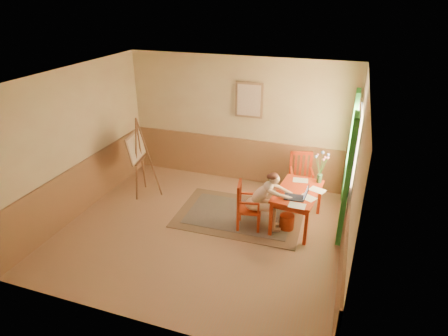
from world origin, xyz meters
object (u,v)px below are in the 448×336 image
(laptop, at_px, (298,196))
(easel, at_px, (137,150))
(table, at_px, (298,195))
(chair_back, at_px, (301,178))
(figure, at_px, (265,198))
(chair_left, at_px, (247,206))

(laptop, xyz_separation_m, easel, (-3.39, 0.43, 0.24))
(table, xyz_separation_m, chair_back, (-0.07, 0.94, -0.11))
(easel, bearing_deg, laptop, -7.28)
(chair_back, relative_size, laptop, 2.46)
(table, relative_size, chair_back, 1.23)
(figure, bearing_deg, easel, 170.57)
(table, bearing_deg, laptop, -81.98)
(chair_back, distance_m, easel, 3.41)
(chair_left, height_order, laptop, laptop)
(table, distance_m, figure, 0.63)
(chair_back, xyz_separation_m, laptop, (0.12, -1.23, 0.25))
(table, distance_m, easel, 3.38)
(figure, distance_m, easel, 2.88)
(figure, bearing_deg, laptop, 3.34)
(easel, bearing_deg, table, -2.42)
(figure, height_order, easel, easel)
(chair_left, xyz_separation_m, figure, (0.31, 0.05, 0.18))
(table, height_order, laptop, laptop)
(chair_left, bearing_deg, laptop, 5.58)
(chair_back, height_order, figure, figure)
(figure, bearing_deg, table, 31.15)
(figure, xyz_separation_m, easel, (-2.81, 0.47, 0.38))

